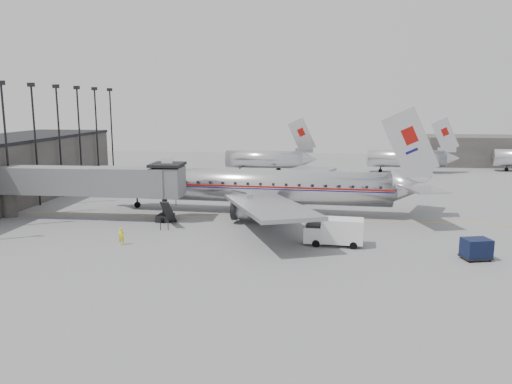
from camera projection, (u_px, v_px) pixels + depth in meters
ground at (244, 231)px, 50.48m from camera, size 160.00×160.00×0.00m
hangar at (497, 151)px, 103.72m from camera, size 30.00×12.00×6.00m
apron_line at (278, 219)px, 56.02m from camera, size 60.00×0.15×0.01m
jet_bridge at (100, 182)px, 55.15m from camera, size 21.00×6.20×7.10m
floodlight_masts at (48, 138)px, 64.72m from camera, size 0.90×42.25×15.25m
distant_aircraft_near at (265, 159)px, 91.27m from camera, size 16.39×3.20×10.26m
distant_aircraft_mid at (407, 158)px, 92.34m from camera, size 16.39×3.20×10.26m
airliner at (261, 186)px, 58.59m from camera, size 39.68×36.68×12.55m
service_van at (335, 231)px, 45.41m from camera, size 5.46×2.49×2.49m
baggage_cart_navy at (476, 249)px, 41.30m from camera, size 2.62×2.24×1.78m
ramp_worker at (121, 236)px, 45.63m from camera, size 0.68×0.59×1.58m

